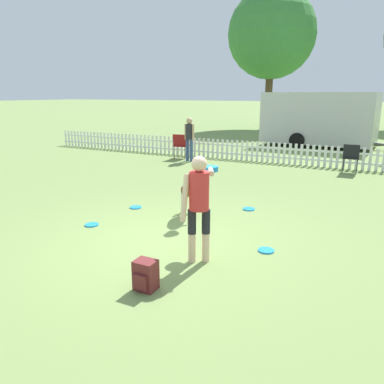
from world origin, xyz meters
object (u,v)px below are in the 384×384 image
Objects in this scene: backpack_on_grass at (145,275)px; tree_left_grove at (272,34)px; equipment_trailer at (319,118)px; folding_chair_blue_left at (181,144)px; leaping_dog at (188,190)px; frisbee_near_dog at (249,209)px; frisbee_near_handler at (136,207)px; folding_chair_center at (351,156)px; frisbee_midfield at (92,225)px; spectator_standing at (189,135)px; handler_person at (200,196)px; frisbee_far_scatter at (266,250)px.

tree_left_grove is at bearing 102.68° from backpack_on_grass.
folding_chair_blue_left is at bearing -119.09° from equipment_trailer.
leaping_dog is 11.97m from equipment_trailer.
tree_left_grove reaches higher than frisbee_near_dog.
frisbee_near_handler is 7.08m from folding_chair_center.
backpack_on_grass is (2.14, -2.76, 0.18)m from frisbee_near_handler.
folding_chair_center is (3.77, 7.29, 0.53)m from frisbee_midfield.
folding_chair_center is 0.58× the size of spectator_standing.
folding_chair_blue_left is (-4.56, 7.64, -0.41)m from handler_person.
handler_person reaches higher than folding_chair_center.
equipment_trailer reaches higher than handler_person.
spectator_standing is (-3.99, 7.27, -0.04)m from handler_person.
frisbee_midfield is 21.85m from tree_left_grove.
folding_chair_blue_left is at bearing -1.49° from folding_chair_center.
tree_left_grove is (-4.17, 19.55, 5.57)m from leaping_dog.
frisbee_near_handler is 0.03× the size of tree_left_grove.
equipment_trailer is (-0.44, 10.90, 1.27)m from frisbee_near_dog.
folding_chair_blue_left is at bearing 110.35° from frisbee_near_handler.
tree_left_grove is (-6.57, 13.50, 5.58)m from folding_chair_center.
handler_person is 7.83m from folding_chair_center.
folding_chair_blue_left is at bearing -91.91° from leaping_dog.
backpack_on_grass is at bearing -118.57° from frisbee_far_scatter.
frisbee_far_scatter is at bearing -73.63° from tree_left_grove.
leaping_dog is at bearing -1.67° from frisbee_near_handler.
frisbee_midfield is at bearing -93.40° from frisbee_near_handler.
frisbee_near_handler is 1.00× the size of frisbee_far_scatter.
frisbee_near_handler is 1.00× the size of frisbee_midfield.
handler_person reaches higher than frisbee_near_dog.
handler_person is 1.45m from frisbee_far_scatter.
leaping_dog is 0.18× the size of equipment_trailer.
folding_chair_blue_left is 0.59× the size of spectator_standing.
tree_left_grove is (-1.24, 13.93, 5.19)m from spectator_standing.
tree_left_grove is at bearing 125.77° from equipment_trailer.
backpack_on_grass is 23.59m from tree_left_grove.
frisbee_midfield is 7.55m from folding_chair_blue_left.
backpack_on_grass reaches higher than frisbee_near_handler.
frisbee_near_dog is at bearing -163.10° from leaping_dog.
folding_chair_blue_left is at bearing -22.58° from spectator_standing.
frisbee_near_handler is 0.28× the size of folding_chair_center.
folding_chair_blue_left is 1.02× the size of folding_chair_center.
handler_person is 1.00× the size of spectator_standing.
tree_left_grove is (-5.01, 22.28, 5.93)m from backpack_on_grass.
frisbee_near_handler is at bearing 127.75° from backpack_on_grass.
backpack_on_grass is 9.19m from spectator_standing.
backpack_on_grass is at bearing 77.81° from folding_chair_center.
handler_person is 1.73× the size of folding_chair_center.
folding_chair_center reaches higher than leaping_dog.
backpack_on_grass is at bearing -133.64° from handler_person.
leaping_dog is at bearing 154.01° from frisbee_far_scatter.
handler_person reaches higher than leaping_dog.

